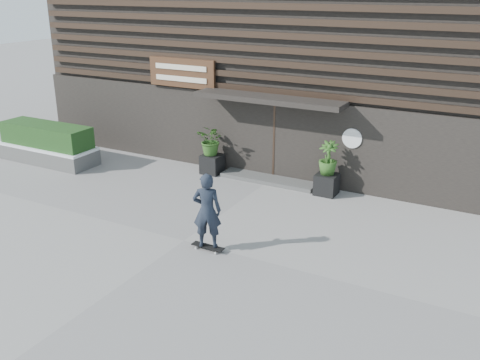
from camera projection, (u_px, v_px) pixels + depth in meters
The scene contains 11 objects.
ground at pixel (184, 241), 12.61m from camera, with size 80.00×80.00×0.00m, color gray.
entrance_step at pixel (269, 179), 16.38m from camera, with size 3.00×0.80×0.12m, color #464644.
planter_pot_left at pixel (212, 164), 16.98m from camera, with size 0.60×0.60×0.60m, color black.
bamboo_left at pixel (212, 140), 16.71m from camera, with size 0.86×0.75×0.96m, color #2D591E.
planter_pot_right at pixel (327, 184), 15.28m from camera, with size 0.60×0.60×0.60m, color black.
bamboo_right at pixel (328, 158), 15.01m from camera, with size 0.54×0.54×0.96m, color #2D591E.
raised_bed at pixel (49, 154), 18.11m from camera, with size 3.50×1.20×0.50m, color #4B4B48.
snow_layer at pixel (48, 146), 18.01m from camera, with size 3.50×1.20×0.08m, color white.
hedge at pixel (46, 135), 17.88m from camera, with size 3.30×1.00×0.70m, color #193B15.
building at pixel (335, 32), 19.45m from camera, with size 18.00×11.00×8.00m.
skateboarder at pixel (207, 211), 11.85m from camera, with size 0.78×0.63×1.83m.
Camera 1 is at (6.57, -9.34, 5.68)m, focal length 40.37 mm.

